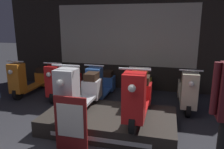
{
  "coord_description": "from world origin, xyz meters",
  "views": [
    {
      "loc": [
        1.22,
        -2.46,
        1.93
      ],
      "look_at": [
        0.09,
        1.87,
        0.84
      ],
      "focal_mm": 35.0,
      "sensor_mm": 36.0,
      "label": 1
    }
  ],
  "objects": [
    {
      "name": "shop_wall_back",
      "position": [
        0.0,
        3.69,
        1.6
      ],
      "size": [
        7.18,
        0.09,
        3.2
      ],
      "color": "#28231E",
      "rests_on": "ground_plane"
    },
    {
      "name": "display_platform",
      "position": [
        0.24,
        1.12,
        0.14
      ],
      "size": [
        2.38,
        1.32,
        0.29
      ],
      "color": "#2D2823",
      "rests_on": "ground_plane"
    },
    {
      "name": "scooter_backrow_3",
      "position": [
        0.66,
        2.56,
        0.39
      ],
      "size": [
        0.46,
        1.62,
        1.0
      ],
      "color": "black",
      "rests_on": "ground_plane"
    },
    {
      "name": "scooter_display_right",
      "position": [
        0.77,
        1.07,
        0.68
      ],
      "size": [
        0.46,
        1.62,
        1.0
      ],
      "color": "black",
      "rests_on": "display_platform"
    },
    {
      "name": "scooter_backrow_4",
      "position": [
        1.68,
        2.56,
        0.39
      ],
      "size": [
        0.46,
        1.62,
        1.0
      ],
      "color": "black",
      "rests_on": "ground_plane"
    },
    {
      "name": "scooter_display_left",
      "position": [
        -0.3,
        1.07,
        0.68
      ],
      "size": [
        0.46,
        1.62,
        1.0
      ],
      "color": "black",
      "rests_on": "display_platform"
    },
    {
      "name": "scooter_backrow_0",
      "position": [
        -2.4,
        2.56,
        0.39
      ],
      "size": [
        0.46,
        1.62,
        1.0
      ],
      "color": "black",
      "rests_on": "ground_plane"
    },
    {
      "name": "price_sign_board",
      "position": [
        -0.13,
        0.27,
        0.44
      ],
      "size": [
        0.51,
        0.04,
        0.87
      ],
      "color": "maroon",
      "rests_on": "ground_plane"
    },
    {
      "name": "scooter_backrow_1",
      "position": [
        -1.38,
        2.56,
        0.39
      ],
      "size": [
        0.46,
        1.62,
        1.0
      ],
      "color": "black",
      "rests_on": "ground_plane"
    },
    {
      "name": "scooter_backrow_2",
      "position": [
        -0.36,
        2.56,
        0.39
      ],
      "size": [
        0.46,
        1.62,
        1.0
      ],
      "color": "black",
      "rests_on": "ground_plane"
    }
  ]
}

